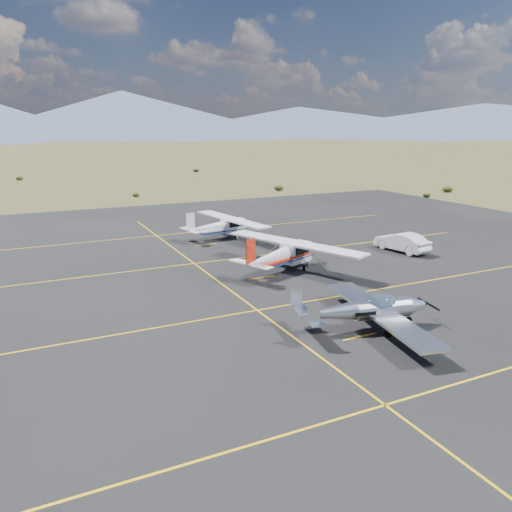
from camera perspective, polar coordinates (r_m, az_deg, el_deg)
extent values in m
plane|color=#383D1C|center=(29.86, 12.32, -5.55)|extent=(1600.00, 1600.00, 0.00)
cube|color=black|center=(35.31, 5.38, -2.09)|extent=(72.00, 72.00, 0.02)
cube|color=silver|center=(26.67, 13.98, -6.28)|extent=(3.28, 9.85, 0.13)
ellipsoid|color=#99BFD8|center=(26.50, 14.05, -5.23)|extent=(1.93, 1.32, 0.89)
cube|color=silver|center=(24.92, 5.91, -6.67)|extent=(1.32, 3.33, 0.06)
cube|color=silver|center=(23.66, 6.62, -6.61)|extent=(0.60, 0.17, 1.08)
cube|color=silver|center=(25.74, 4.64, -4.78)|extent=(0.60, 0.17, 1.08)
cylinder|color=black|center=(27.75, 17.04, -7.03)|extent=(0.38, 0.16, 0.37)
cylinder|color=black|center=(25.75, 14.88, -8.51)|extent=(0.45, 0.19, 0.43)
cylinder|color=black|center=(27.84, 12.21, -6.56)|extent=(0.45, 0.19, 0.43)
cube|color=white|center=(36.76, 4.57, 0.40)|extent=(2.60, 2.01, 1.42)
cube|color=white|center=(36.43, 4.40, 1.46)|extent=(5.95, 11.29, 0.15)
cube|color=black|center=(36.69, 4.58, 0.85)|extent=(2.03, 1.80, 0.58)
cube|color=red|center=(35.74, 3.25, -0.16)|extent=(5.32, 3.15, 0.19)
cube|color=red|center=(32.83, -0.61, 0.50)|extent=(0.85, 0.41, 1.68)
cube|color=white|center=(33.04, -0.61, -0.91)|extent=(2.02, 3.41, 0.06)
cylinder|color=black|center=(38.06, 5.79, -0.55)|extent=(0.39, 0.24, 0.38)
cylinder|color=black|center=(36.11, 5.64, -1.32)|extent=(0.48, 0.30, 0.46)
cylinder|color=black|center=(37.40, 2.91, -0.70)|extent=(0.48, 0.30, 0.46)
cube|color=white|center=(46.98, -2.61, 3.45)|extent=(2.26, 1.44, 1.29)
cube|color=white|center=(46.75, -2.81, 4.23)|extent=(3.22, 10.63, 0.13)
cube|color=black|center=(46.93, -2.61, 3.77)|extent=(1.70, 1.38, 0.53)
cube|color=white|center=(46.35, -3.90, 3.16)|extent=(4.90, 1.90, 0.17)
cube|color=white|center=(44.58, -7.50, 3.92)|extent=(0.81, 0.20, 1.53)
cube|color=white|center=(44.73, -7.46, 2.96)|extent=(1.22, 3.14, 0.06)
cylinder|color=black|center=(47.82, -1.34, 2.64)|extent=(0.36, 0.15, 0.34)
cylinder|color=black|center=(46.16, -2.22, 2.25)|extent=(0.44, 0.19, 0.42)
cylinder|color=black|center=(47.82, -3.54, 2.67)|extent=(0.44, 0.19, 0.42)
imported|color=white|center=(43.10, 16.33, 1.55)|extent=(2.39, 4.98, 1.57)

